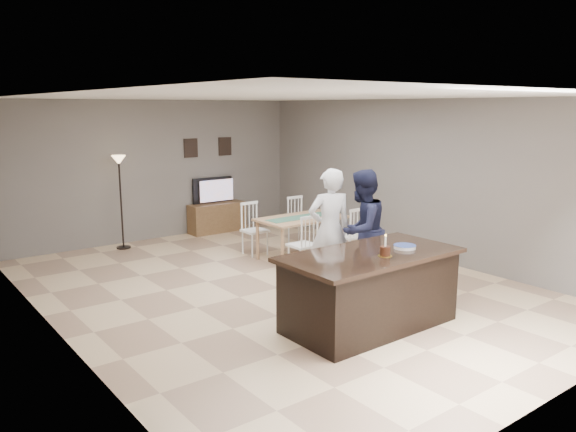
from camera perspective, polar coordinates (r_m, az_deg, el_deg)
floor at (r=8.15m, az=-0.95°, el=-7.31°), size 8.00×8.00×0.00m
room_shell at (r=7.78m, az=-0.99°, el=4.49°), size 8.00×8.00×8.00m
kitchen_island at (r=6.72m, az=8.30°, el=-7.39°), size 2.15×1.10×0.90m
tv_console at (r=11.77m, az=-7.21°, el=-0.15°), size 1.20×0.40×0.60m
television at (r=11.73m, az=-7.45°, el=2.60°), size 0.91×0.12×0.53m
tv_screen_glow at (r=11.66m, az=-7.25°, el=2.59°), size 0.78×0.00×0.78m
picture_frames at (r=11.73m, az=-8.10°, el=6.94°), size 1.10×0.02×0.38m
doorway at (r=4.43m, az=-14.54°, el=-6.45°), size 0.00×2.10×2.65m
woman at (r=7.89m, az=4.26°, el=-1.42°), size 0.74×0.60×1.73m
man at (r=7.98m, az=7.50°, el=-1.42°), size 0.97×0.84×1.71m
birthday_cake at (r=6.46m, az=9.84°, el=-3.52°), size 0.16×0.16×0.25m
plate_stack at (r=6.85m, az=11.78°, el=-3.07°), size 0.27×0.27×0.04m
dining_table at (r=9.62m, az=1.38°, el=-0.84°), size 1.52×1.71×0.92m
floor_lamp at (r=10.57m, az=-16.74°, el=3.85°), size 0.26×0.26×1.71m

